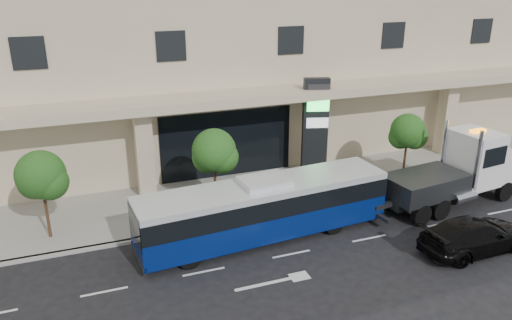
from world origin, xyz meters
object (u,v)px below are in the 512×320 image
Objects in this scene: tow_truck at (460,171)px; signage_pylon at (315,127)px; black_sedan at (475,235)px; city_bus at (264,208)px.

signage_pylon is (-5.70, 5.88, 1.36)m from tow_truck.
black_sedan is 0.90× the size of signage_pylon.
signage_pylon is at bearing 42.50° from city_bus.
tow_truck reaches higher than city_bus.
city_bus is 9.45m from black_sedan.
city_bus is at bearing -117.18° from signage_pylon.
signage_pylon reaches higher than black_sedan.
signage_pylon reaches higher than city_bus.
signage_pylon is at bearing 126.95° from tow_truck.
tow_truck is 1.82× the size of black_sedan.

